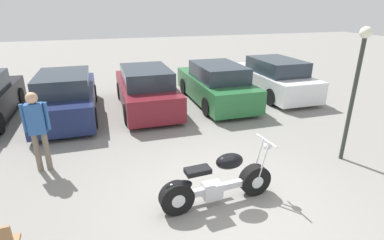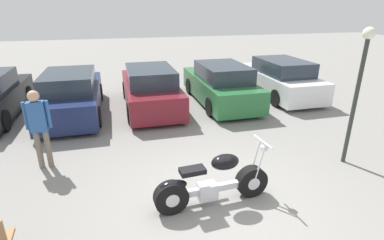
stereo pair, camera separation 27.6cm
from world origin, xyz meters
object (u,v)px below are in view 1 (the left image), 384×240
object	(u,v)px
motorcycle	(217,183)
parked_car_navy	(66,96)
parked_car_white	(272,78)
lamp_post	(357,76)
person_standing	(37,125)
parked_car_green	(216,85)
parked_car_maroon	(146,89)

from	to	relation	value
motorcycle	parked_car_navy	size ratio (longest dim) A/B	0.49
parked_car_navy	parked_car_white	bearing A→B (deg)	2.53
parked_car_white	lamp_post	xyz separation A→B (m)	(-1.32, -5.34, 1.32)
lamp_post	person_standing	distance (m)	6.86
parked_car_green	lamp_post	xyz separation A→B (m)	(1.25, -5.01, 1.32)
motorcycle	parked_car_green	world-z (taller)	parked_car_green
lamp_post	person_standing	xyz separation A→B (m)	(-6.63, 1.49, -0.92)
parked_car_white	parked_car_green	bearing A→B (deg)	-172.75
parked_car_green	person_standing	distance (m)	6.45
parked_car_green	person_standing	bearing A→B (deg)	-146.81
motorcycle	parked_car_green	bearing A→B (deg)	68.88
person_standing	parked_car_white	bearing A→B (deg)	25.83
lamp_post	person_standing	world-z (taller)	lamp_post
parked_car_white	person_standing	distance (m)	8.85
parked_car_maroon	parked_car_white	bearing A→B (deg)	2.89
lamp_post	parked_car_maroon	bearing A→B (deg)	126.89
parked_car_white	person_standing	size ratio (longest dim) A/B	2.51
parked_car_maroon	parked_car_navy	bearing A→B (deg)	-178.20
parked_car_white	parked_car_navy	bearing A→B (deg)	-177.47
parked_car_white	person_standing	world-z (taller)	person_standing
person_standing	lamp_post	bearing A→B (deg)	-12.65
motorcycle	parked_car_white	xyz separation A→B (m)	(4.78, 6.06, 0.25)
parked_car_navy	person_standing	bearing A→B (deg)	-94.14
motorcycle	parked_car_maroon	size ratio (longest dim) A/B	0.49
parked_car_maroon	lamp_post	bearing A→B (deg)	-53.11
motorcycle	parked_car_green	size ratio (longest dim) A/B	0.49
motorcycle	person_standing	distance (m)	3.92
parked_car_navy	lamp_post	xyz separation A→B (m)	(6.38, -5.00, 1.32)
parked_car_maroon	parked_car_green	size ratio (longest dim) A/B	1.00
parked_car_white	lamp_post	size ratio (longest dim) A/B	1.48
parked_car_maroon	person_standing	world-z (taller)	person_standing
parked_car_maroon	lamp_post	world-z (taller)	lamp_post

